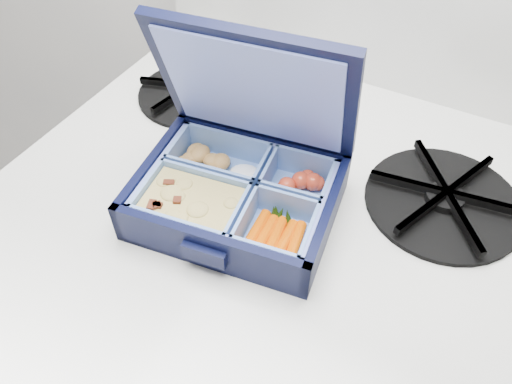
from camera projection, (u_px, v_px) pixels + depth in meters
The scene contains 4 objects.
bento_box at pixel (237, 196), 0.53m from camera, with size 0.21×0.16×0.05m, color black, non-canonical shape.
burner_grate at pixel (445, 196), 0.54m from camera, with size 0.17×0.17×0.02m, color black.
burner_grate_rear at pixel (193, 90), 0.68m from camera, with size 0.15×0.15×0.02m, color black.
fork at pixel (294, 149), 0.61m from camera, with size 0.02×0.16×0.01m, color #BDBDBE, non-canonical shape.
Camera 1 is at (-0.26, 1.31, 1.42)m, focal length 35.00 mm.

